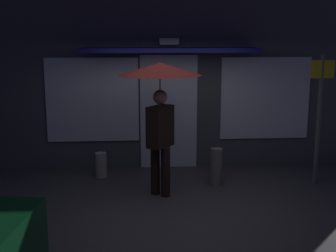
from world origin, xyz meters
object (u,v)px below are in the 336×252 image
at_px(sidewalk_bollard_2, 101,165).
at_px(sidewalk_bollard, 216,167).
at_px(person_with_umbrella, 160,88).
at_px(street_sign_post, 319,111).

bearing_deg(sidewalk_bollard_2, sidewalk_bollard, -16.49).
distance_m(person_with_umbrella, sidewalk_bollard, 1.78).
xyz_separation_m(person_with_umbrella, street_sign_post, (2.75, 0.40, -0.47)).
bearing_deg(street_sign_post, sidewalk_bollard_2, 170.82).
xyz_separation_m(person_with_umbrella, sidewalk_bollard_2, (-1.04, 1.01, -1.52)).
height_order(person_with_umbrella, sidewalk_bollard_2, person_with_umbrella).
bearing_deg(sidewalk_bollard, sidewalk_bollard_2, 163.51).
height_order(street_sign_post, sidewalk_bollard, street_sign_post).
bearing_deg(sidewalk_bollard_2, person_with_umbrella, -44.29).
bearing_deg(sidewalk_bollard, person_with_umbrella, -157.36).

